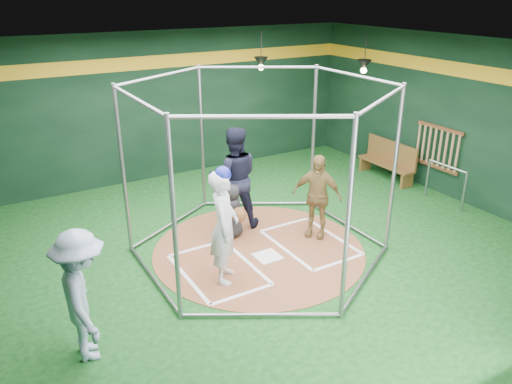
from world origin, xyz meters
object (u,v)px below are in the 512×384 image
dugout_bench (388,160)px  batter_figure (224,225)px  visitor_leopard (317,196)px  umpire (234,178)px

dugout_bench → batter_figure: bearing=-159.5°
visitor_leopard → dugout_bench: 3.77m
dugout_bench → visitor_leopard: bearing=-155.0°
visitor_leopard → batter_figure: bearing=-116.0°
batter_figure → dugout_bench: bearing=20.5°
umpire → batter_figure: bearing=79.9°
batter_figure → dugout_bench: 5.98m
umpire → dugout_bench: umpire is taller
visitor_leopard → dugout_bench: (3.40, 1.59, -0.34)m
batter_figure → visitor_leopard: size_ratio=1.20×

